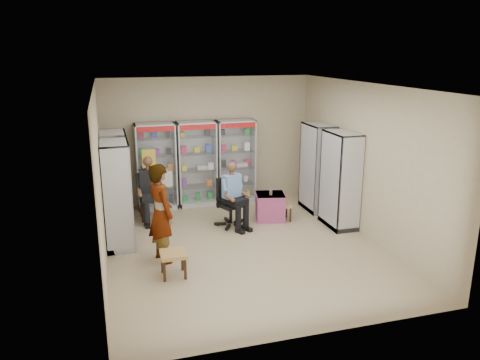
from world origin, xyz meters
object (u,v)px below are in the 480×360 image
object	(u,v)px
cabinet_right_near	(340,180)
seated_shopkeeper	(231,197)
cabinet_left_far	(116,180)
woven_stool_b	(174,264)
cabinet_back_right	(236,161)
standing_man	(161,213)
cabinet_back_mid	(197,164)
cabinet_back_left	(156,166)
cabinet_right_far	(317,168)
woven_stool_a	(282,212)
wooden_chair	(150,199)
cabinet_left_near	(118,195)
pink_trunk	(270,207)
office_chair	(231,202)

from	to	relation	value
cabinet_right_near	seated_shopkeeper	xyz separation A→B (m)	(-2.18, 0.58, -0.34)
cabinet_left_far	woven_stool_b	distance (m)	2.86
cabinet_back_right	standing_man	xyz separation A→B (m)	(-2.14, -2.91, -0.12)
seated_shopkeeper	cabinet_back_mid	bearing A→B (deg)	80.33
cabinet_back_left	cabinet_right_far	xyz separation A→B (m)	(3.53, -1.13, 0.00)
cabinet_right_far	woven_stool_a	distance (m)	1.38
cabinet_left_far	seated_shopkeeper	xyz separation A→B (m)	(2.28, -0.72, -0.34)
cabinet_back_mid	wooden_chair	size ratio (longest dim) A/B	2.13
cabinet_left_near	woven_stool_b	distance (m)	1.90
cabinet_right_far	woven_stool_b	bearing A→B (deg)	123.57
cabinet_right_far	cabinet_back_left	bearing A→B (deg)	72.25
pink_trunk	standing_man	bearing A→B (deg)	-150.21
cabinet_right_far	office_chair	distance (m)	2.28
wooden_chair	woven_stool_a	world-z (taller)	wooden_chair
cabinet_back_left	office_chair	bearing A→B (deg)	-49.90
wooden_chair	cabinet_back_mid	bearing A→B (deg)	31.31
cabinet_back_left	woven_stool_b	bearing A→B (deg)	-92.26
wooden_chair	office_chair	world-z (taller)	office_chair
office_chair	cabinet_right_far	bearing A→B (deg)	-11.01
cabinet_right_near	pink_trunk	distance (m)	1.63
cabinet_right_near	woven_stool_b	size ratio (longest dim) A/B	4.78
cabinet_back_right	standing_man	distance (m)	3.62
cabinet_back_left	cabinet_left_near	bearing A→B (deg)	-114.61
woven_stool_b	cabinet_back_left	bearing A→B (deg)	87.74
cabinet_back_mid	woven_stool_b	bearing A→B (deg)	-107.01
cabinet_back_mid	standing_man	distance (m)	3.15
cabinet_left_near	seated_shopkeeper	world-z (taller)	cabinet_left_near
seated_shopkeeper	pink_trunk	bearing A→B (deg)	-12.11
cabinet_right_near	standing_man	distance (m)	3.83
cabinet_left_near	cabinet_right_near	bearing A→B (deg)	87.43
cabinet_right_near	cabinet_left_far	bearing A→B (deg)	73.75
cabinet_back_right	seated_shopkeeper	world-z (taller)	cabinet_back_right
cabinet_back_right	woven_stool_b	bearing A→B (deg)	-119.78
office_chair	woven_stool_a	bearing A→B (deg)	-22.65
cabinet_right_near	standing_man	xyz separation A→B (m)	(-3.77, -0.68, -0.12)
cabinet_back_left	cabinet_left_far	world-z (taller)	same
cabinet_left_near	cabinet_left_far	bearing A→B (deg)	180.00
woven_stool_a	cabinet_right_near	bearing A→B (deg)	-32.04
cabinet_back_left	office_chair	size ratio (longest dim) A/B	1.94
office_chair	seated_shopkeeper	size ratio (longest dim) A/B	0.79
cabinet_back_mid	cabinet_right_far	size ratio (longest dim) A/B	1.00
cabinet_back_left	seated_shopkeeper	bearing A→B (deg)	-50.77
cabinet_left_near	wooden_chair	world-z (taller)	cabinet_left_near
cabinet_right_far	woven_stool_b	world-z (taller)	cabinet_right_far
cabinet_left_far	woven_stool_a	bearing A→B (deg)	79.12
woven_stool_b	standing_man	world-z (taller)	standing_man
seated_shopkeeper	cabinet_back_left	bearing A→B (deg)	105.95
cabinet_left_far	standing_man	world-z (taller)	cabinet_left_far
wooden_chair	woven_stool_a	size ratio (longest dim) A/B	2.51
cabinet_right_far	cabinet_right_near	distance (m)	1.10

